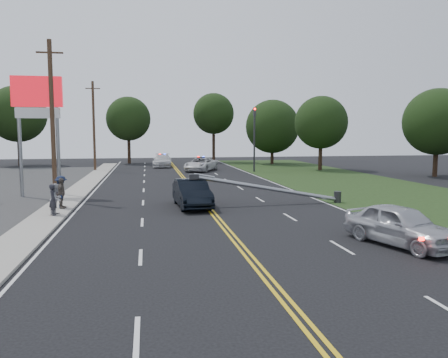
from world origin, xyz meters
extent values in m
plane|color=black|center=(0.00, 0.00, 0.00)|extent=(120.00, 120.00, 0.00)
cube|color=gray|center=(-8.40, 10.00, 0.06)|extent=(1.80, 70.00, 0.12)
cube|color=black|center=(13.50, 10.00, 0.01)|extent=(12.00, 80.00, 0.01)
cube|color=gold|center=(0.00, 10.00, 0.01)|extent=(0.36, 80.00, 0.00)
cylinder|color=gray|center=(-11.70, 14.00, 3.50)|extent=(0.24, 0.24, 7.00)
cylinder|color=gray|center=(-9.30, 14.00, 3.50)|extent=(0.24, 0.24, 7.00)
cube|color=red|center=(-10.50, 14.00, 7.00)|extent=(3.20, 0.35, 2.00)
cube|color=white|center=(-10.50, 14.00, 5.60)|extent=(2.80, 0.30, 0.70)
cylinder|color=#2D2D30|center=(8.30, 30.00, 3.50)|extent=(0.20, 0.20, 7.00)
cube|color=#2D2D30|center=(8.30, 30.00, 6.60)|extent=(0.28, 0.28, 0.90)
sphere|color=#FF0C07|center=(8.30, 29.84, 6.90)|extent=(0.22, 0.22, 0.22)
cylinder|color=#2D2D30|center=(8.10, 8.00, 0.35)|extent=(0.44, 0.44, 0.70)
cylinder|color=gray|center=(3.67, 8.00, 0.98)|extent=(8.90, 0.24, 1.80)
cube|color=#2D2D30|center=(-0.76, 8.00, 1.76)|extent=(0.55, 0.32, 0.30)
cylinder|color=#382619|center=(-9.20, 12.00, 5.00)|extent=(0.28, 0.28, 10.00)
cube|color=#382619|center=(-9.20, 12.00, 9.20)|extent=(1.60, 0.10, 0.10)
cylinder|color=#382619|center=(-9.20, 34.00, 5.00)|extent=(0.28, 0.28, 10.00)
cube|color=#382619|center=(-9.20, 34.00, 9.20)|extent=(1.60, 0.10, 0.10)
cylinder|color=black|center=(-19.90, 44.19, 1.96)|extent=(0.44, 0.44, 3.92)
sphere|color=black|center=(-19.90, 44.19, 6.75)|extent=(7.31, 7.31, 7.31)
cylinder|color=black|center=(-5.88, 46.29, 1.82)|extent=(0.44, 0.44, 3.65)
sphere|color=black|center=(-5.88, 46.29, 6.28)|extent=(6.18, 6.18, 6.18)
cylinder|color=black|center=(6.33, 46.83, 2.06)|extent=(0.44, 0.44, 4.13)
sphere|color=black|center=(6.33, 46.83, 7.11)|extent=(5.98, 5.98, 5.98)
cylinder|color=black|center=(13.75, 41.57, 1.50)|extent=(0.44, 0.44, 3.01)
sphere|color=black|center=(13.75, 41.57, 5.18)|extent=(7.37, 7.37, 7.37)
cylinder|color=black|center=(16.39, 30.85, 1.59)|extent=(0.44, 0.44, 3.19)
sphere|color=black|center=(16.39, 30.85, 5.49)|extent=(6.06, 6.06, 6.06)
cylinder|color=black|center=(24.44, 21.45, 1.56)|extent=(0.44, 0.44, 3.11)
sphere|color=black|center=(24.44, 21.45, 5.36)|extent=(6.47, 6.47, 6.47)
imported|color=black|center=(-0.89, 7.99, 0.80)|extent=(2.02, 4.97, 1.60)
imported|color=#AEAFB6|center=(6.03, -2.08, 0.78)|extent=(3.17, 4.93, 1.56)
imported|color=silver|center=(2.57, 31.83, 0.76)|extent=(4.71, 6.00, 1.52)
imported|color=silver|center=(-1.48, 38.90, 0.81)|extent=(2.62, 5.70, 1.62)
imported|color=#222229|center=(-8.13, 6.03, 0.91)|extent=(0.56, 0.68, 1.58)
imported|color=#9E9DA1|center=(-8.01, 6.22, 0.92)|extent=(0.82, 0.93, 1.60)
imported|color=#18223E|center=(-8.16, 8.35, 1.02)|extent=(0.82, 1.24, 1.79)
imported|color=#5C5249|center=(-8.09, 8.04, 0.97)|extent=(0.53, 1.04, 1.70)
camera|label=1|loc=(-3.42, -16.94, 4.26)|focal=35.00mm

